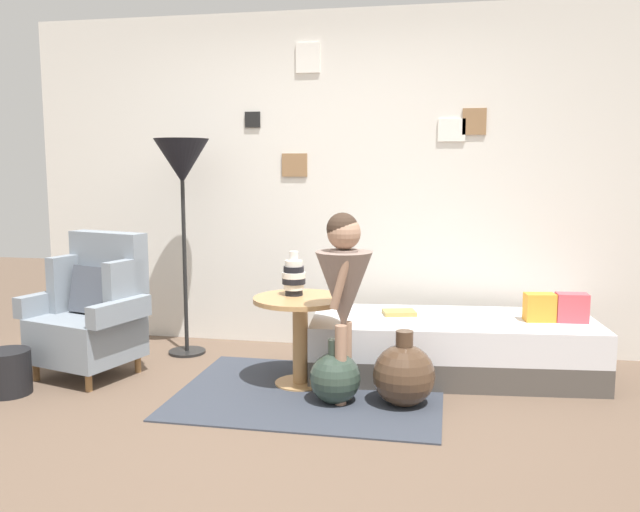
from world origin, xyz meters
The scene contains 15 objects.
ground_plane centered at (0.00, 0.00, 0.00)m, with size 12.00×12.00×0.00m, color brown.
gallery_wall centered at (0.00, 1.95, 1.30)m, with size 4.80×0.12×2.60m.
rug centered at (0.13, 0.75, 0.01)m, with size 1.65×1.29×0.01m, color #333842.
armchair centered at (-1.41, 0.86, 0.44)m, with size 0.86×0.74×0.97m.
daybed centered at (1.00, 1.30, 0.20)m, with size 1.97×0.99×0.40m.
pillow_head centered at (1.77, 1.34, 0.50)m, with size 0.20×0.12×0.19m, color #D64C56.
pillow_mid centered at (1.57, 1.32, 0.49)m, with size 0.19×0.12×0.19m, color orange.
side_table centered at (0.03, 0.90, 0.42)m, with size 0.61×0.61×0.59m.
vase_striped centered at (-0.03, 0.95, 0.71)m, with size 0.15×0.15×0.29m.
floor_lamp centered at (-0.99, 1.46, 1.40)m, with size 0.41×0.41×1.63m.
person_child centered at (0.36, 0.62, 0.74)m, with size 0.34×0.34×1.16m.
book_on_daybed centered at (0.64, 1.33, 0.42)m, with size 0.22×0.16×0.03m, color #AB924A.
demijohn_near centered at (0.31, 0.61, 0.16)m, with size 0.31×0.31×0.40m.
demijohn_far centered at (0.72, 0.65, 0.19)m, with size 0.37×0.37×0.46m.
magazine_basket centered at (-1.73, 0.37, 0.14)m, with size 0.28×0.28×0.28m, color black.
Camera 1 is at (0.97, -3.20, 1.42)m, focal length 37.23 mm.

